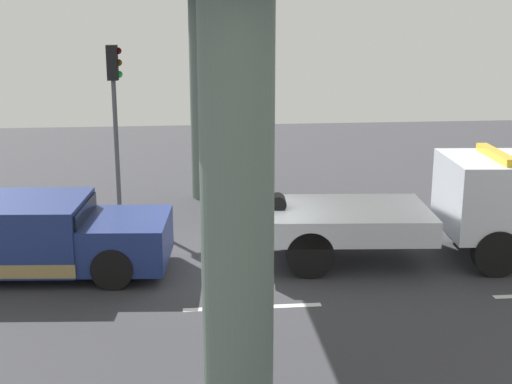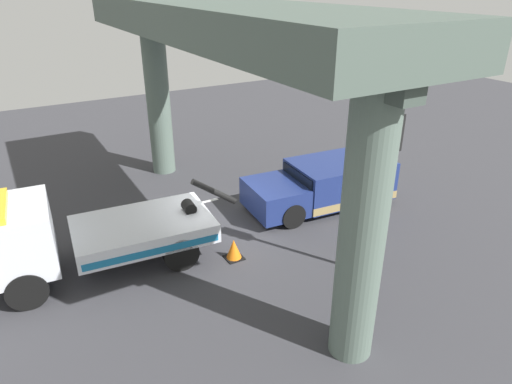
{
  "view_description": "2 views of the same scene",
  "coord_description": "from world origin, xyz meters",
  "px_view_note": "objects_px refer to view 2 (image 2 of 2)",
  "views": [
    {
      "loc": [
        -1.17,
        -14.29,
        5.3
      ],
      "look_at": [
        0.35,
        0.49,
        1.5
      ],
      "focal_mm": 48.7,
      "sensor_mm": 36.0,
      "label": 1
    },
    {
      "loc": [
        5.09,
        11.57,
        7.46
      ],
      "look_at": [
        -1.48,
        0.21,
        1.27
      ],
      "focal_mm": 32.1,
      "sensor_mm": 36.0,
      "label": 2
    }
  ],
  "objects_px": {
    "towed_van_green": "(326,185)",
    "traffic_light_near": "(390,163)",
    "tow_truck_white": "(70,235)",
    "traffic_cone_orange": "(234,250)"
  },
  "relations": [
    {
      "from": "tow_truck_white",
      "to": "traffic_cone_orange",
      "type": "relative_size",
      "value": 11.99
    },
    {
      "from": "towed_van_green",
      "to": "traffic_cone_orange",
      "type": "bearing_deg",
      "value": 18.29
    },
    {
      "from": "traffic_light_near",
      "to": "tow_truck_white",
      "type": "bearing_deg",
      "value": -30.87
    },
    {
      "from": "traffic_light_near",
      "to": "traffic_cone_orange",
      "type": "relative_size",
      "value": 7.46
    },
    {
      "from": "towed_van_green",
      "to": "traffic_light_near",
      "type": "height_order",
      "value": "traffic_light_near"
    },
    {
      "from": "traffic_light_near",
      "to": "traffic_cone_orange",
      "type": "distance_m",
      "value": 5.03
    },
    {
      "from": "towed_van_green",
      "to": "traffic_light_near",
      "type": "bearing_deg",
      "value": 70.58
    },
    {
      "from": "tow_truck_white",
      "to": "traffic_cone_orange",
      "type": "distance_m",
      "value": 4.48
    },
    {
      "from": "towed_van_green",
      "to": "traffic_cone_orange",
      "type": "distance_m",
      "value": 4.71
    },
    {
      "from": "tow_truck_white",
      "to": "traffic_light_near",
      "type": "distance_m",
      "value": 8.53
    }
  ]
}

